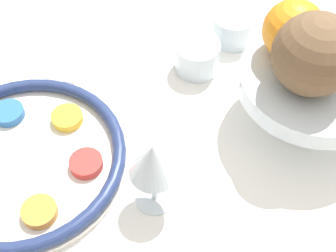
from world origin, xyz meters
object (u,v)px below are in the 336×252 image
(cup_near, at_px, (197,57))
(seder_plate, at_px, (23,159))
(fruit_stand, at_px, (313,85))
(cup_mid, at_px, (233,28))
(orange_fruit, at_px, (293,30))
(wine_glass, at_px, (153,162))
(coconut, at_px, (315,54))

(cup_near, bearing_deg, seder_plate, -136.80)
(fruit_stand, bearing_deg, seder_plate, -162.83)
(cup_near, relative_size, cup_mid, 1.00)
(orange_fruit, relative_size, cup_near, 1.15)
(seder_plate, relative_size, cup_near, 3.96)
(fruit_stand, bearing_deg, cup_mid, 122.57)
(wine_glass, bearing_deg, fruit_stand, 37.32)
(orange_fruit, bearing_deg, cup_near, 156.42)
(seder_plate, relative_size, wine_glass, 2.36)
(orange_fruit, xyz_separation_m, cup_mid, (-0.08, 0.14, -0.12))
(wine_glass, bearing_deg, orange_fruit, 49.30)
(orange_fruit, distance_m, cup_near, 0.19)
(coconut, distance_m, cup_mid, 0.26)
(seder_plate, relative_size, fruit_stand, 1.37)
(seder_plate, bearing_deg, wine_glass, -10.42)
(coconut, bearing_deg, orange_fruit, 109.54)
(cup_near, distance_m, cup_mid, 0.10)
(coconut, bearing_deg, fruit_stand, 45.77)
(cup_near, bearing_deg, coconut, -37.27)
(coconut, bearing_deg, cup_mid, 115.70)
(seder_plate, distance_m, fruit_stand, 0.45)
(cup_near, bearing_deg, orange_fruit, -23.58)
(fruit_stand, xyz_separation_m, coconut, (-0.02, -0.02, 0.08))
(wine_glass, xyz_separation_m, cup_near, (0.04, 0.27, -0.07))
(coconut, xyz_separation_m, cup_near, (-0.16, 0.12, -0.14))
(fruit_stand, distance_m, coconut, 0.08)
(orange_fruit, height_order, cup_mid, orange_fruit)
(fruit_stand, relative_size, coconut, 1.95)
(cup_mid, bearing_deg, wine_glass, -106.48)
(cup_mid, bearing_deg, fruit_stand, -57.43)
(seder_plate, distance_m, cup_near, 0.34)
(orange_fruit, distance_m, coconut, 0.07)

